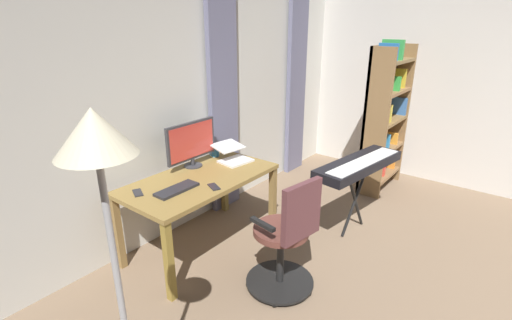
{
  "coord_description": "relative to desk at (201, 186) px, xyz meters",
  "views": [
    {
      "loc": [
        2.52,
        -0.37,
        2.06
      ],
      "look_at": [
        0.33,
        -2.09,
        1.01
      ],
      "focal_mm": 26.07,
      "sensor_mm": 36.0,
      "label": 1
    }
  ],
  "objects": [
    {
      "name": "computer_monitor",
      "position": [
        -0.15,
        -0.26,
        0.33
      ],
      "size": [
        0.59,
        0.18,
        0.44
      ],
      "color": "#333338",
      "rests_on": "desk"
    },
    {
      "name": "laptop",
      "position": [
        -0.51,
        -0.05,
        0.15
      ],
      "size": [
        0.34,
        0.4,
        0.16
      ],
      "rotation": [
        0.0,
        0.0,
        -0.14
      ],
      "color": "white",
      "rests_on": "desk"
    },
    {
      "name": "office_chair",
      "position": [
        0.03,
        0.97,
        -0.18
      ],
      "size": [
        0.56,
        0.56,
        0.99
      ],
      "rotation": [
        0.0,
        0.0,
        2.97
      ],
      "color": "black",
      "rests_on": "ground"
    },
    {
      "name": "mug_tea",
      "position": [
        -0.49,
        -0.28,
        0.13
      ],
      "size": [
        0.12,
        0.08,
        0.09
      ],
      "color": "teal",
      "rests_on": "desk"
    },
    {
      "name": "curtain_right_panel",
      "position": [
        -0.79,
        -0.42,
        0.67
      ],
      "size": [
        0.41,
        0.06,
        2.62
      ],
      "primitive_type": "cube",
      "color": "slate",
      "rests_on": "ground"
    },
    {
      "name": "floor_lamp",
      "position": [
        1.46,
        1.02,
        0.83
      ],
      "size": [
        0.31,
        0.31,
        1.77
      ],
      "color": "black",
      "rests_on": "ground"
    },
    {
      "name": "cell_phone_face_up",
      "position": [
        0.55,
        -0.16,
        0.09
      ],
      "size": [
        0.12,
        0.16,
        0.01
      ],
      "primitive_type": "cube",
      "rotation": [
        0.0,
        0.0,
        -0.45
      ],
      "color": "#232328",
      "rests_on": "desk"
    },
    {
      "name": "curtain_left_panel",
      "position": [
        -2.26,
        -0.42,
        0.67
      ],
      "size": [
        0.39,
        0.06,
        2.62
      ],
      "primitive_type": "cube",
      "color": "slate",
      "rests_on": "ground"
    },
    {
      "name": "bookshelf",
      "position": [
        -2.42,
        0.77,
        0.28
      ],
      "size": [
        0.78,
        0.3,
        1.86
      ],
      "color": "olive",
      "rests_on": "ground"
    },
    {
      "name": "piano_keyboard",
      "position": [
        -1.16,
        1.02,
        0.09
      ],
      "size": [
        1.15,
        0.48,
        0.79
      ],
      "rotation": [
        0.0,
        0.0,
        -0.15
      ],
      "color": "black",
      "rests_on": "ground"
    },
    {
      "name": "computer_keyboard",
      "position": [
        0.32,
        0.05,
        0.1
      ],
      "size": [
        0.39,
        0.14,
        0.02
      ],
      "primitive_type": "cube",
      "color": "#232328",
      "rests_on": "desk"
    },
    {
      "name": "cell_phone_by_monitor",
      "position": [
        0.08,
        0.25,
        0.09
      ],
      "size": [
        0.12,
        0.16,
        0.01
      ],
      "primitive_type": "cube",
      "rotation": [
        0.0,
        0.0,
        -0.41
      ],
      "color": "#232328",
      "rests_on": "desk"
    },
    {
      "name": "back_room_partition",
      "position": [
        -0.39,
        -0.53,
        0.77
      ],
      "size": [
        5.45,
        0.1,
        2.82
      ],
      "primitive_type": "cube",
      "color": "silver",
      "rests_on": "ground"
    },
    {
      "name": "desk",
      "position": [
        0.0,
        0.0,
        0.0
      ],
      "size": [
        1.43,
        0.75,
        0.73
      ],
      "color": "olive",
      "rests_on": "ground"
    }
  ]
}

